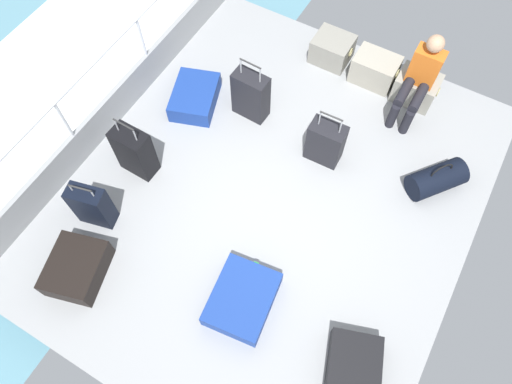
% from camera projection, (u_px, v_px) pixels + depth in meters
% --- Properties ---
extents(ground_plane, '(4.40, 5.20, 0.06)m').
position_uv_depth(ground_plane, '(272.00, 193.00, 5.45)').
color(ground_plane, '#939699').
extents(gunwale_port, '(0.06, 5.20, 0.45)m').
position_uv_depth(gunwale_port, '(116.00, 105.00, 5.73)').
color(gunwale_port, '#939699').
rests_on(gunwale_port, ground_plane).
extents(railing_port, '(0.04, 4.20, 1.02)m').
position_uv_depth(railing_port, '(103.00, 73.00, 5.24)').
color(railing_port, silver).
rests_on(railing_port, ground_plane).
extents(sea_wake, '(12.00, 12.00, 0.01)m').
position_uv_depth(sea_wake, '(45.00, 90.00, 6.56)').
color(sea_wake, '#598C9E').
rests_on(sea_wake, ground_plane).
extents(cargo_crate_0, '(0.53, 0.44, 0.35)m').
position_uv_depth(cargo_crate_0, '(332.00, 49.00, 6.23)').
color(cargo_crate_0, gray).
rests_on(cargo_crate_0, ground_plane).
extents(cargo_crate_1, '(0.59, 0.39, 0.38)m').
position_uv_depth(cargo_crate_1, '(375.00, 69.00, 6.04)').
color(cargo_crate_1, '#9E9989').
rests_on(cargo_crate_1, ground_plane).
extents(cargo_crate_2, '(0.54, 0.40, 0.37)m').
position_uv_depth(cargo_crate_2, '(416.00, 88.00, 5.90)').
color(cargo_crate_2, gray).
rests_on(cargo_crate_2, ground_plane).
extents(passenger_seated, '(0.34, 0.66, 1.07)m').
position_uv_depth(passenger_seated, '(420.00, 77.00, 5.50)').
color(passenger_seated, orange).
rests_on(passenger_seated, ground_plane).
extents(suitcase_0, '(0.44, 0.25, 0.87)m').
position_uv_depth(suitcase_0, '(251.00, 95.00, 5.67)').
color(suitcase_0, black).
rests_on(suitcase_0, ground_plane).
extents(suitcase_1, '(0.72, 0.84, 0.23)m').
position_uv_depth(suitcase_1, '(195.00, 97.00, 5.92)').
color(suitcase_1, navy).
rests_on(suitcase_1, ground_plane).
extents(suitcase_2, '(0.66, 0.74, 0.22)m').
position_uv_depth(suitcase_2, '(354.00, 367.00, 4.42)').
color(suitcase_2, black).
rests_on(suitcase_2, ground_plane).
extents(suitcase_3, '(0.42, 0.26, 0.85)m').
position_uv_depth(suitcase_3, '(135.00, 152.00, 5.28)').
color(suitcase_3, black).
rests_on(suitcase_3, ground_plane).
extents(suitcase_4, '(0.42, 0.26, 0.79)m').
position_uv_depth(suitcase_4, '(325.00, 143.00, 5.40)').
color(suitcase_4, black).
rests_on(suitcase_4, ground_plane).
extents(suitcase_5, '(0.68, 0.76, 0.28)m').
position_uv_depth(suitcase_5, '(77.00, 268.00, 4.84)').
color(suitcase_5, black).
rests_on(suitcase_5, ground_plane).
extents(suitcase_6, '(0.68, 0.81, 0.23)m').
position_uv_depth(suitcase_6, '(242.00, 299.00, 4.72)').
color(suitcase_6, navy).
rests_on(suitcase_6, ground_plane).
extents(suitcase_7, '(0.43, 0.29, 0.70)m').
position_uv_depth(suitcase_7, '(92.00, 206.00, 5.00)').
color(suitcase_7, black).
rests_on(suitcase_7, ground_plane).
extents(duffel_bag, '(0.64, 0.70, 0.46)m').
position_uv_depth(duffel_bag, '(436.00, 179.00, 5.31)').
color(duffel_bag, black).
rests_on(duffel_bag, ground_plane).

